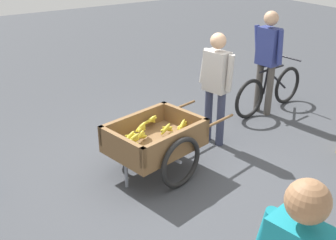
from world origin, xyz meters
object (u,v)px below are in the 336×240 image
object	(u,v)px
bicycle	(269,91)
cyclist_person	(268,54)
fruit_cart	(155,141)
vendor_person	(216,80)

from	to	relation	value
bicycle	cyclist_person	xyz separation A→B (m)	(0.15, 0.02, 0.66)
fruit_cart	bicycle	world-z (taller)	bicycle
fruit_cart	bicycle	bearing A→B (deg)	-166.06
vendor_person	bicycle	distance (m)	1.66
vendor_person	bicycle	world-z (taller)	vendor_person
fruit_cart	bicycle	size ratio (longest dim) A/B	1.07
bicycle	cyclist_person	distance (m)	0.68
fruit_cart	vendor_person	size ratio (longest dim) A/B	1.12
cyclist_person	vendor_person	bearing A→B (deg)	16.17
bicycle	fruit_cart	bearing A→B (deg)	13.94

